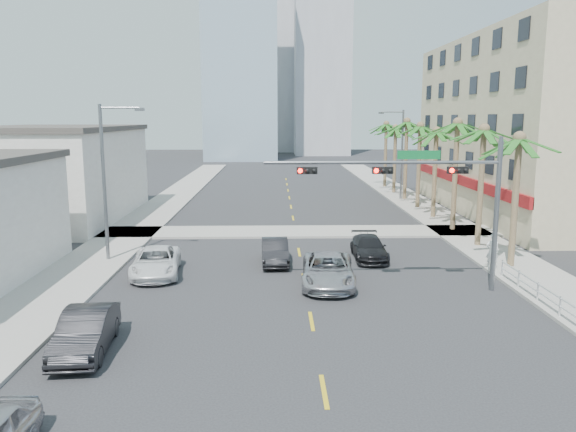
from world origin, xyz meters
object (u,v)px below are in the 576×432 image
at_px(traffic_signal_mast, 430,187).
at_px(car_lane_left, 275,251).
at_px(car_parked_far, 156,262).
at_px(car_parked_mid, 86,332).
at_px(pedestrian, 492,251).
at_px(car_lane_center, 328,270).
at_px(car_lane_right, 369,248).

xyz_separation_m(traffic_signal_mast, car_lane_left, (-7.28, 5.38, -4.36)).
distance_m(traffic_signal_mast, car_parked_far, 14.59).
distance_m(car_parked_mid, car_parked_far, 9.92).
height_order(car_parked_far, pedestrian, pedestrian).
bearing_deg(car_lane_center, car_lane_left, 125.57).
distance_m(traffic_signal_mast, car_lane_right, 7.88).
xyz_separation_m(traffic_signal_mast, car_lane_center, (-4.64, 1.09, -4.30)).
bearing_deg(traffic_signal_mast, car_parked_far, 167.18).
distance_m(car_parked_mid, car_lane_left, 13.93).
bearing_deg(car_lane_center, car_parked_mid, -135.86).
bearing_deg(traffic_signal_mast, car_lane_left, 143.56).
relative_size(car_lane_center, car_lane_right, 1.20).
bearing_deg(car_lane_left, car_parked_far, -162.20).
distance_m(car_parked_far, car_lane_right, 12.29).
height_order(car_parked_mid, car_lane_left, car_parked_mid).
bearing_deg(car_parked_mid, car_parked_far, 82.86).
relative_size(traffic_signal_mast, car_lane_left, 2.62).
bearing_deg(pedestrian, car_parked_mid, 30.78).
bearing_deg(car_parked_far, traffic_signal_mast, -19.51).
height_order(car_parked_mid, pedestrian, pedestrian).
xyz_separation_m(car_parked_mid, car_lane_left, (6.72, 12.20, -0.06)).
height_order(car_lane_center, car_lane_right, car_lane_center).
distance_m(traffic_signal_mast, pedestrian, 6.92).
relative_size(car_parked_far, car_lane_left, 1.22).
distance_m(car_lane_left, car_lane_right, 5.64).
distance_m(car_lane_center, car_lane_right, 5.98).
height_order(car_lane_left, car_lane_center, car_lane_center).
height_order(car_parked_mid, car_lane_center, car_lane_center).
distance_m(car_parked_mid, car_lane_center, 12.26).
bearing_deg(traffic_signal_mast, car_lane_center, 166.76).
relative_size(car_lane_right, pedestrian, 2.36).
xyz_separation_m(car_parked_mid, pedestrian, (18.52, 10.29, 0.36)).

